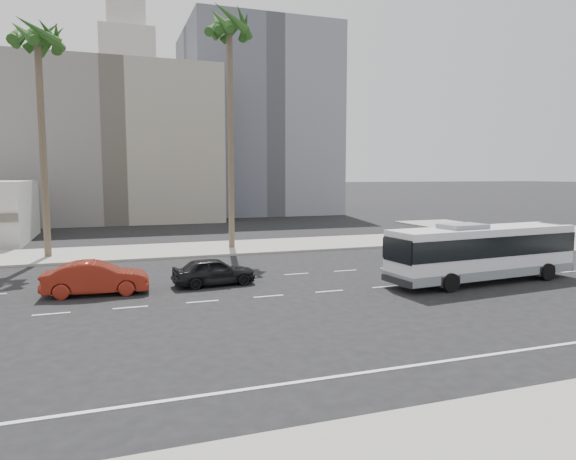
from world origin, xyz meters
name	(u,v)px	position (x,y,z in m)	size (l,w,h in m)	color
ground	(385,287)	(0.00, 0.00, 0.00)	(700.00, 700.00, 0.00)	black
sidewalk_north	(284,245)	(0.00, 15.50, 0.07)	(120.00, 7.00, 0.15)	gray
midrise_beige_west	(113,146)	(-12.00, 45.00, 9.00)	(24.00, 18.00, 18.00)	gray
midrise_gray_center	(255,124)	(8.00, 52.00, 13.00)	(20.00, 20.00, 26.00)	slate
civic_tower	(128,108)	(-2.00, 250.00, 38.83)	(42.00, 42.00, 129.00)	beige
highrise_right	(230,115)	(45.00, 230.00, 35.00)	(26.00, 26.00, 70.00)	slate
highrise_far	(261,131)	(70.00, 260.00, 30.00)	(22.00, 22.00, 60.00)	slate
city_bus	(482,251)	(5.31, -0.56, 1.60)	(10.80, 3.32, 3.05)	silver
car_a	(214,271)	(-7.86, 3.22, 0.70)	(4.10, 1.65, 1.40)	black
car_b	(96,278)	(-13.36, 3.01, 0.77)	(4.67, 1.63, 1.54)	maroon
palm_near	(229,32)	(-4.18, 15.18, 15.60)	(5.12, 5.12, 17.22)	brown
palm_mid	(37,43)	(-16.60, 14.91, 13.79)	(4.96, 4.96, 15.32)	brown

